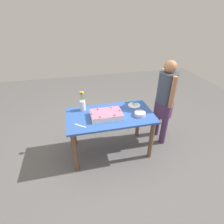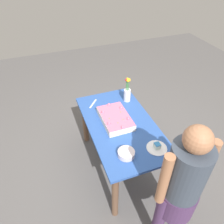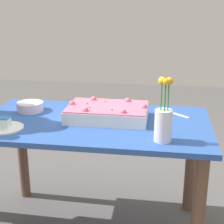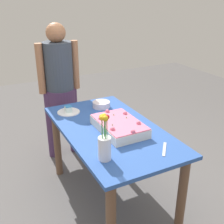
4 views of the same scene
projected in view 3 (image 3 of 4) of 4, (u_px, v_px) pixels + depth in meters
The scene contains 6 objects.
dining_table at pixel (95, 141), 2.05m from camera, with size 1.35×0.75×0.73m.
sheet_cake at pixel (107, 112), 2.03m from camera, with size 0.47×0.31×0.10m.
serving_plate_with_slice at pixel (4, 126), 1.88m from camera, with size 0.21×0.21×0.06m.
cake_knife at pixel (177, 114), 2.12m from camera, with size 0.19×0.02×0.00m, color silver.
flower_vase at pixel (164, 119), 1.69m from camera, with size 0.09×0.09×0.33m.
fruit_bowl at pixel (30, 107), 2.18m from camera, with size 0.17×0.17×0.06m, color silver.
Camera 3 is at (0.39, -1.85, 1.41)m, focal length 55.00 mm.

